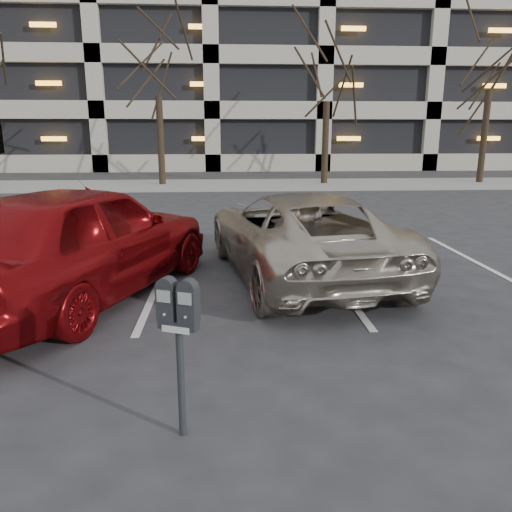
{
  "coord_description": "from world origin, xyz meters",
  "views": [
    {
      "loc": [
        -0.34,
        -5.7,
        2.31
      ],
      "look_at": [
        -0.02,
        -0.54,
        1.02
      ],
      "focal_mm": 35.0,
      "sensor_mm": 36.0,
      "label": 1
    }
  ],
  "objects_px": {
    "tree_b": "(156,38)",
    "tree_d": "(496,28)",
    "parking_meter": "(178,320)",
    "tree_c": "(328,47)",
    "car_red": "(81,240)",
    "suv_silver": "(300,234)"
  },
  "relations": [
    {
      "from": "suv_silver",
      "to": "car_red",
      "type": "distance_m",
      "value": 3.36
    },
    {
      "from": "tree_c",
      "to": "tree_d",
      "type": "distance_m",
      "value": 7.05
    },
    {
      "from": "car_red",
      "to": "tree_c",
      "type": "bearing_deg",
      "value": -92.05
    },
    {
      "from": "tree_d",
      "to": "car_red",
      "type": "xyz_separation_m",
      "value": [
        -13.36,
        -14.76,
        -5.63
      ]
    },
    {
      "from": "car_red",
      "to": "tree_d",
      "type": "bearing_deg",
      "value": -110.89
    },
    {
      "from": "tree_c",
      "to": "suv_silver",
      "type": "xyz_separation_m",
      "value": [
        -3.13,
        -13.82,
        -4.98
      ]
    },
    {
      "from": "suv_silver",
      "to": "parking_meter",
      "type": "bearing_deg",
      "value": 60.96
    },
    {
      "from": "tree_b",
      "to": "parking_meter",
      "type": "relative_size",
      "value": 6.58
    },
    {
      "from": "tree_c",
      "to": "suv_silver",
      "type": "relative_size",
      "value": 1.49
    },
    {
      "from": "tree_b",
      "to": "tree_c",
      "type": "relative_size",
      "value": 1.05
    },
    {
      "from": "tree_b",
      "to": "tree_c",
      "type": "height_order",
      "value": "tree_b"
    },
    {
      "from": "tree_b",
      "to": "car_red",
      "type": "distance_m",
      "value": 15.64
    },
    {
      "from": "tree_d",
      "to": "suv_silver",
      "type": "height_order",
      "value": "tree_d"
    },
    {
      "from": "tree_b",
      "to": "parking_meter",
      "type": "distance_m",
      "value": 19.03
    },
    {
      "from": "tree_b",
      "to": "tree_d",
      "type": "relative_size",
      "value": 0.92
    },
    {
      "from": "tree_b",
      "to": "car_red",
      "type": "xyz_separation_m",
      "value": [
        0.64,
        -14.76,
        -5.11
      ]
    },
    {
      "from": "tree_d",
      "to": "car_red",
      "type": "bearing_deg",
      "value": -132.14
    },
    {
      "from": "tree_b",
      "to": "tree_c",
      "type": "xyz_separation_m",
      "value": [
        7.0,
        0.0,
        -0.28
      ]
    },
    {
      "from": "tree_b",
      "to": "tree_d",
      "type": "bearing_deg",
      "value": 0.0
    },
    {
      "from": "tree_d",
      "to": "tree_c",
      "type": "bearing_deg",
      "value": 180.0
    },
    {
      "from": "tree_c",
      "to": "parking_meter",
      "type": "distance_m",
      "value": 19.39
    },
    {
      "from": "tree_b",
      "to": "parking_meter",
      "type": "bearing_deg",
      "value": -82.79
    }
  ]
}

